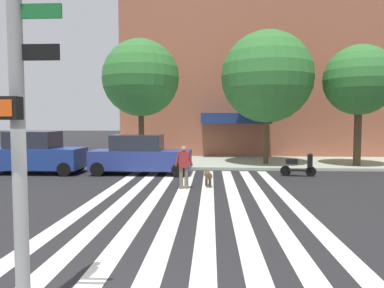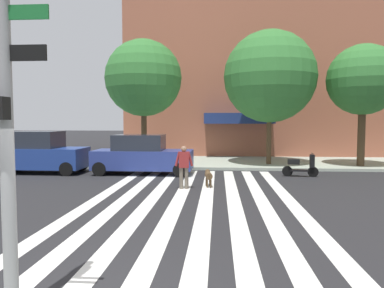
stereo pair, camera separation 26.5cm
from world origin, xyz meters
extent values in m
plane|color=#232326|center=(0.00, 6.92, 0.00)|extent=(160.00, 160.00, 0.00)
cube|color=#A5AF9E|center=(0.00, 16.85, 0.07)|extent=(80.00, 6.00, 0.15)
cube|color=silver|center=(-1.99, 6.92, 0.00)|extent=(0.45, 13.25, 0.01)
cube|color=silver|center=(-1.09, 6.92, 0.00)|extent=(0.45, 13.25, 0.01)
cube|color=silver|center=(-0.19, 6.92, 0.00)|extent=(0.45, 13.25, 0.01)
cube|color=silver|center=(0.71, 6.92, 0.00)|extent=(0.45, 13.25, 0.01)
cube|color=silver|center=(1.61, 6.92, 0.00)|extent=(0.45, 13.25, 0.01)
cube|color=silver|center=(2.51, 6.92, 0.00)|extent=(0.45, 13.25, 0.01)
cube|color=silver|center=(3.41, 6.92, 0.00)|extent=(0.45, 13.25, 0.01)
cube|color=silver|center=(4.31, 6.92, 0.00)|extent=(0.45, 13.25, 0.01)
cube|color=navy|center=(3.37, 19.25, 2.75)|extent=(4.61, 1.60, 0.70)
cylinder|color=gray|center=(-0.72, -0.37, 3.05)|extent=(0.18, 0.18, 5.80)
cube|color=#19662D|center=(-0.42, -0.37, 3.95)|extent=(0.60, 0.03, 0.18)
cube|color=black|center=(-0.44, -0.37, 3.45)|extent=(0.56, 0.03, 0.20)
cube|color=navy|center=(-6.83, 12.34, 0.75)|extent=(4.46, 1.98, 1.00)
cube|color=#232833|center=(-7.01, 12.34, 1.66)|extent=(2.29, 1.73, 0.82)
cylinder|color=black|center=(-5.09, 13.20, 0.33)|extent=(0.66, 0.23, 0.66)
cylinder|color=black|center=(-5.11, 11.43, 0.33)|extent=(0.66, 0.23, 0.66)
cylinder|color=black|center=(-8.56, 13.24, 0.33)|extent=(0.66, 0.23, 0.66)
cube|color=navy|center=(-1.65, 12.34, 0.71)|extent=(4.81, 1.88, 0.92)
cube|color=#232833|center=(-1.84, 12.34, 1.54)|extent=(2.40, 1.62, 0.75)
cylinder|color=black|center=(0.27, 13.13, 0.33)|extent=(0.66, 0.23, 0.66)
cylinder|color=black|center=(0.25, 11.49, 0.33)|extent=(0.66, 0.23, 0.66)
cylinder|color=black|center=(-3.54, 13.19, 0.33)|extent=(0.66, 0.23, 0.66)
cylinder|color=black|center=(-3.57, 11.54, 0.33)|extent=(0.66, 0.23, 0.66)
cylinder|color=black|center=(6.38, 11.99, 0.24)|extent=(0.49, 0.15, 0.48)
cylinder|color=black|center=(5.23, 12.10, 0.24)|extent=(0.49, 0.19, 0.48)
cube|color=black|center=(5.75, 12.05, 0.29)|extent=(0.83, 0.40, 0.08)
cube|color=black|center=(5.51, 12.07, 0.69)|extent=(0.55, 0.35, 0.24)
cube|color=black|center=(6.33, 11.99, 0.74)|extent=(0.23, 0.30, 0.60)
cylinder|color=black|center=(6.33, 11.99, 1.09)|extent=(0.08, 0.50, 0.04)
cylinder|color=#4C3823|center=(-2.26, 15.51, 1.99)|extent=(0.32, 0.32, 3.67)
sphere|color=#337533|center=(-2.26, 15.51, 5.02)|extent=(4.36, 4.36, 4.36)
cylinder|color=#4C3823|center=(4.86, 15.66, 1.90)|extent=(0.27, 0.27, 3.49)
sphere|color=#337533|center=(4.86, 15.66, 5.05)|extent=(5.14, 5.14, 5.14)
cylinder|color=#4C3823|center=(9.72, 15.14, 1.95)|extent=(0.39, 0.39, 3.60)
sphere|color=#337533|center=(9.72, 15.14, 4.79)|extent=(3.78, 3.78, 3.78)
cylinder|color=#6B6051|center=(0.60, 8.66, 0.41)|extent=(0.17, 0.17, 0.82)
cylinder|color=#6B6051|center=(0.80, 8.68, 0.41)|extent=(0.17, 0.17, 0.82)
cube|color=maroon|center=(0.70, 8.67, 1.12)|extent=(0.41, 0.29, 0.60)
cylinder|color=maroon|center=(0.46, 8.64, 1.15)|extent=(0.23, 0.12, 0.57)
cylinder|color=maroon|center=(0.93, 8.70, 1.15)|extent=(0.23, 0.12, 0.57)
sphere|color=#936B51|center=(0.70, 8.67, 1.53)|extent=(0.25, 0.25, 0.22)
cylinder|color=brown|center=(1.62, 9.17, 0.45)|extent=(0.33, 0.63, 0.26)
sphere|color=brown|center=(1.57, 9.55, 0.55)|extent=(0.22, 0.22, 0.20)
cylinder|color=brown|center=(1.67, 8.77, 0.50)|extent=(0.07, 0.24, 0.16)
cylinder|color=brown|center=(1.53, 9.37, 0.16)|extent=(0.06, 0.06, 0.32)
cylinder|color=brown|center=(1.66, 9.39, 0.16)|extent=(0.06, 0.06, 0.32)
cylinder|color=brown|center=(1.58, 8.95, 0.16)|extent=(0.06, 0.06, 0.32)
cylinder|color=brown|center=(1.72, 8.97, 0.16)|extent=(0.06, 0.06, 0.32)
camera|label=1|loc=(1.72, -4.77, 2.60)|focal=33.43mm
camera|label=2|loc=(1.99, -4.76, 2.60)|focal=33.43mm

